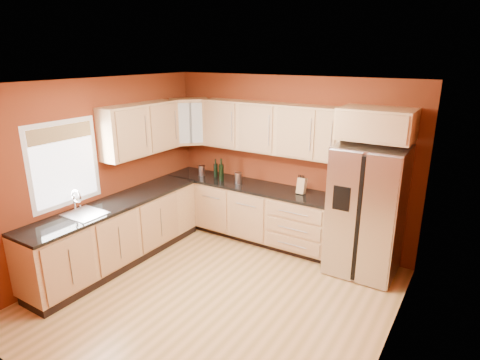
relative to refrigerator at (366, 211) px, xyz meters
The scene contains 23 objects.
floor 2.29m from the refrigerator, 129.72° to the right, with size 4.00×4.00×0.00m, color #A67D40.
ceiling 2.72m from the refrigerator, 129.72° to the right, with size 4.00×4.00×0.00m, color white.
wall_back 1.46m from the refrigerator, 164.48° to the left, with size 4.00×0.04×2.60m, color maroon.
wall_front 3.89m from the refrigerator, 110.43° to the right, with size 4.00×0.04×2.60m, color maroon.
wall_left 3.75m from the refrigerator, 154.12° to the right, with size 0.04×4.00×2.60m, color maroon.
wall_right 1.80m from the refrigerator, 68.20° to the right, with size 0.04×4.00×2.60m, color maroon.
base_cabinets_back 1.95m from the refrigerator, behind, with size 2.90×0.60×0.88m, color #A97652.
base_cabinets_left 3.49m from the refrigerator, 151.95° to the right, with size 0.60×2.80×0.88m, color #A97652.
countertop_back 1.90m from the refrigerator, behind, with size 2.90×0.62×0.04m, color black.
countertop_left 3.45m from the refrigerator, 151.87° to the right, with size 0.62×2.80×0.04m, color black.
upper_cabinets_back 1.87m from the refrigerator, behind, with size 2.30×0.33×0.75m, color #A97652.
upper_cabinets_left 3.44m from the refrigerator, 164.22° to the right, with size 0.33×1.35×0.75m, color #A97652.
corner_upper_cabinet 3.16m from the refrigerator, behind, with size 0.62×0.33×0.75m, color #A97652.
over_fridge_cabinet 1.16m from the refrigerator, 90.00° to the left, with size 0.92×0.60×0.40m, color #A97652.
refrigerator is the anchor object (origin of this frame).
window 4.01m from the refrigerator, 147.46° to the right, with size 0.03×0.90×1.00m, color white.
sink_faucet 3.71m from the refrigerator, 145.05° to the right, with size 0.50×0.42×0.30m, color silver, non-canonical shape.
canister_left 2.80m from the refrigerator, behind, with size 0.11×0.11×0.18m, color #A6A5AA.
canister_right 2.04m from the refrigerator, behind, with size 0.11×0.11×0.18m, color #A6A5AA.
wine_bottle_a 2.37m from the refrigerator, behind, with size 0.08×0.08×0.37m, color black, non-canonical shape.
wine_bottle_b 2.56m from the refrigerator, behind, with size 0.07×0.07×0.31m, color black, non-canonical shape.
knife_block 1.01m from the refrigerator, behind, with size 0.12×0.11×0.23m, color tan.
soap_dispenser 0.57m from the refrigerator, 169.39° to the left, with size 0.06×0.06×0.18m, color white.
Camera 1 is at (2.56, -3.51, 2.90)m, focal length 30.00 mm.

